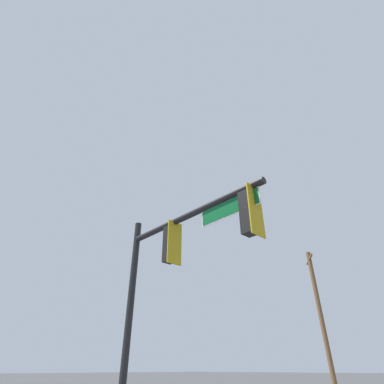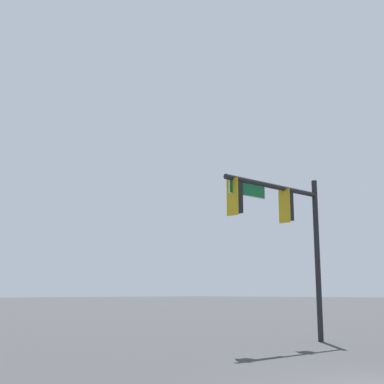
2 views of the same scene
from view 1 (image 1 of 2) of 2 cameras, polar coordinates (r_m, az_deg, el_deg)
name	(u,v)px [view 1 (image 1 of 2)]	position (r m, az deg, el deg)	size (l,w,h in m)	color
signal_pole_near	(174,259)	(8.77, -3.43, -12.69)	(5.37, 0.67, 6.40)	black
utility_pole	(321,317)	(26.11, 23.36, -20.97)	(1.51, 2.27, 10.29)	brown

